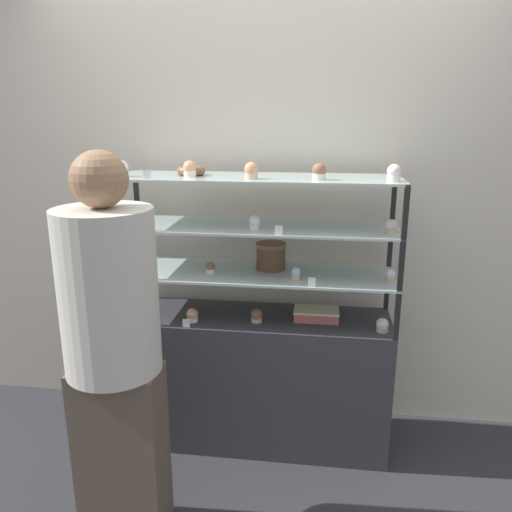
% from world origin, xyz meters
% --- Properties ---
extents(ground_plane, '(20.00, 20.00, 0.00)m').
position_xyz_m(ground_plane, '(0.00, 0.00, 0.00)').
color(ground_plane, '#2D2D33').
extents(back_wall, '(8.00, 0.05, 2.60)m').
position_xyz_m(back_wall, '(0.00, 0.36, 1.30)').
color(back_wall, beige).
rests_on(back_wall, ground_plane).
extents(display_base, '(1.42, 0.42, 0.74)m').
position_xyz_m(display_base, '(0.00, 0.00, 0.37)').
color(display_base, '#333338').
rests_on(display_base, ground_plane).
extents(display_riser_lower, '(1.42, 0.42, 0.25)m').
position_xyz_m(display_riser_lower, '(0.00, 0.00, 0.97)').
color(display_riser_lower, black).
rests_on(display_riser_lower, display_base).
extents(display_riser_middle, '(1.42, 0.42, 0.25)m').
position_xyz_m(display_riser_middle, '(0.00, 0.00, 1.22)').
color(display_riser_middle, black).
rests_on(display_riser_middle, display_riser_lower).
extents(display_riser_upper, '(1.42, 0.42, 0.25)m').
position_xyz_m(display_riser_upper, '(0.00, 0.00, 1.46)').
color(display_riser_upper, black).
rests_on(display_riser_upper, display_riser_middle).
extents(layer_cake_centerpiece, '(0.16, 0.16, 0.14)m').
position_xyz_m(layer_cake_centerpiece, '(0.07, 0.07, 1.05)').
color(layer_cake_centerpiece, brown).
rests_on(layer_cake_centerpiece, display_riser_lower).
extents(sheet_cake_frosted, '(0.23, 0.14, 0.06)m').
position_xyz_m(sheet_cake_frosted, '(0.32, 0.00, 0.77)').
color(sheet_cake_frosted, '#C66660').
rests_on(sheet_cake_frosted, display_base).
extents(cupcake_0, '(0.06, 0.06, 0.07)m').
position_xyz_m(cupcake_0, '(-0.66, -0.12, 0.77)').
color(cupcake_0, '#CCB28C').
rests_on(cupcake_0, display_base).
extents(cupcake_1, '(0.06, 0.06, 0.07)m').
position_xyz_m(cupcake_1, '(-0.32, -0.11, 0.77)').
color(cupcake_1, white).
rests_on(cupcake_1, display_base).
extents(cupcake_2, '(0.06, 0.06, 0.07)m').
position_xyz_m(cupcake_2, '(0.01, -0.07, 0.77)').
color(cupcake_2, '#CCB28C').
rests_on(cupcake_2, display_base).
extents(cupcake_3, '(0.06, 0.06, 0.07)m').
position_xyz_m(cupcake_3, '(0.64, -0.11, 0.77)').
color(cupcake_3, '#CCB28C').
rests_on(cupcake_3, display_base).
extents(price_tag_0, '(0.04, 0.00, 0.04)m').
position_xyz_m(price_tag_0, '(-0.33, -0.19, 0.76)').
color(price_tag_0, white).
rests_on(price_tag_0, display_base).
extents(cupcake_4, '(0.05, 0.05, 0.06)m').
position_xyz_m(cupcake_4, '(-0.65, -0.08, 1.01)').
color(cupcake_4, '#CCB28C').
rests_on(cupcake_4, display_riser_lower).
extents(cupcake_5, '(0.05, 0.05, 0.06)m').
position_xyz_m(cupcake_5, '(-0.23, -0.05, 1.01)').
color(cupcake_5, white).
rests_on(cupcake_5, display_riser_lower).
extents(cupcake_6, '(0.05, 0.05, 0.06)m').
position_xyz_m(cupcake_6, '(0.21, -0.09, 1.01)').
color(cupcake_6, '#CCB28C').
rests_on(cupcake_6, display_riser_lower).
extents(cupcake_7, '(0.05, 0.05, 0.06)m').
position_xyz_m(cupcake_7, '(0.67, -0.06, 1.01)').
color(cupcake_7, '#CCB28C').
rests_on(cupcake_7, display_riser_lower).
extents(price_tag_1, '(0.04, 0.00, 0.04)m').
position_xyz_m(price_tag_1, '(0.29, -0.19, 1.01)').
color(price_tag_1, white).
rests_on(price_tag_1, display_riser_lower).
extents(cupcake_8, '(0.06, 0.06, 0.07)m').
position_xyz_m(cupcake_8, '(-0.66, -0.05, 1.26)').
color(cupcake_8, beige).
rests_on(cupcake_8, display_riser_middle).
extents(cupcake_9, '(0.06, 0.06, 0.07)m').
position_xyz_m(cupcake_9, '(0.01, -0.09, 1.26)').
color(cupcake_9, white).
rests_on(cupcake_9, display_riser_middle).
extents(cupcake_10, '(0.06, 0.06, 0.07)m').
position_xyz_m(cupcake_10, '(0.65, -0.10, 1.26)').
color(cupcake_10, '#CCB28C').
rests_on(cupcake_10, display_riser_middle).
extents(price_tag_2, '(0.04, 0.00, 0.04)m').
position_xyz_m(price_tag_2, '(0.13, -0.19, 1.25)').
color(price_tag_2, white).
rests_on(price_tag_2, display_riser_middle).
extents(cupcake_11, '(0.06, 0.06, 0.08)m').
position_xyz_m(cupcake_11, '(-0.66, -0.08, 1.52)').
color(cupcake_11, '#CCB28C').
rests_on(cupcake_11, display_riser_upper).
extents(cupcake_12, '(0.06, 0.06, 0.08)m').
position_xyz_m(cupcake_12, '(-0.32, -0.05, 1.52)').
color(cupcake_12, white).
rests_on(cupcake_12, display_riser_upper).
extents(cupcake_13, '(0.06, 0.06, 0.08)m').
position_xyz_m(cupcake_13, '(-0.01, -0.10, 1.52)').
color(cupcake_13, '#CCB28C').
rests_on(cupcake_13, display_riser_upper).
extents(cupcake_14, '(0.06, 0.06, 0.08)m').
position_xyz_m(cupcake_14, '(0.31, -0.09, 1.52)').
color(cupcake_14, beige).
rests_on(cupcake_14, display_riser_upper).
extents(cupcake_15, '(0.06, 0.06, 0.08)m').
position_xyz_m(cupcake_15, '(0.65, -0.11, 1.52)').
color(cupcake_15, beige).
rests_on(cupcake_15, display_riser_upper).
extents(price_tag_3, '(0.04, 0.00, 0.04)m').
position_xyz_m(price_tag_3, '(-0.49, -0.19, 1.50)').
color(price_tag_3, white).
rests_on(price_tag_3, display_riser_upper).
extents(donut_glazed, '(0.14, 0.14, 0.04)m').
position_xyz_m(donut_glazed, '(-0.33, 0.02, 1.50)').
color(donut_glazed, brown).
rests_on(donut_glazed, display_riser_upper).
extents(customer_figure, '(0.38, 0.38, 1.65)m').
position_xyz_m(customer_figure, '(-0.49, -0.70, 0.88)').
color(customer_figure, brown).
rests_on(customer_figure, ground_plane).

